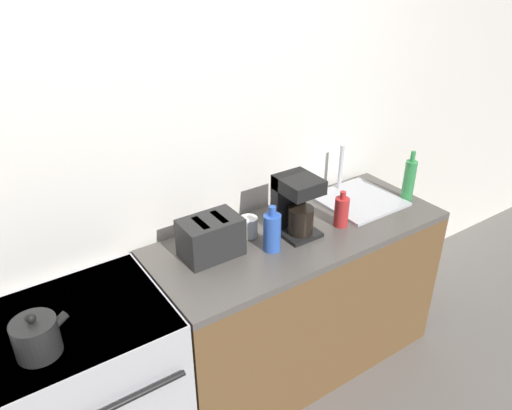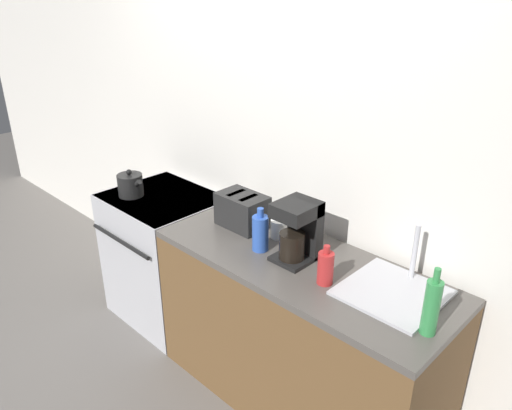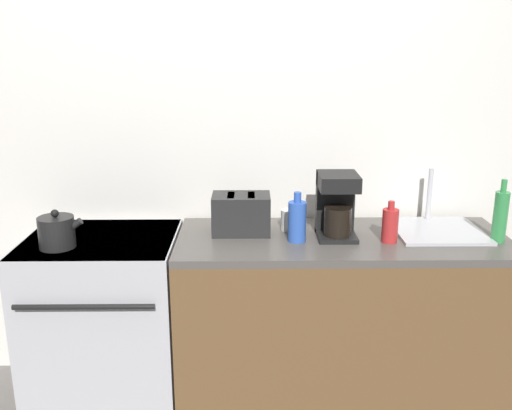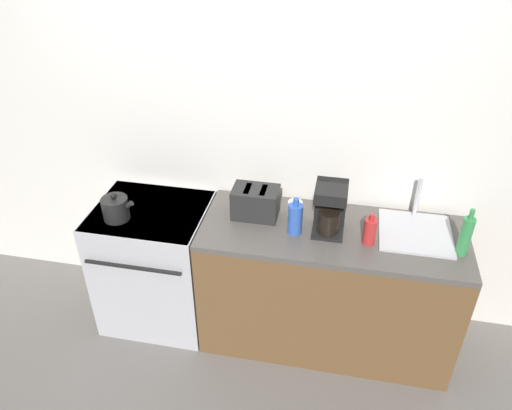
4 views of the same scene
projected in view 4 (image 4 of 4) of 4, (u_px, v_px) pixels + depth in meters
name	position (u px, v px, depth m)	size (l,w,h in m)	color
ground_plane	(233.00, 357.00, 3.25)	(12.00, 12.00, 0.00)	slate
wall_back	(253.00, 132.00, 3.08)	(8.00, 0.05, 2.60)	silver
stove	(157.00, 263.00, 3.34)	(0.71, 0.64, 0.88)	#B7B7BC
counter_block	(327.00, 287.00, 3.17)	(1.56, 0.62, 0.88)	brown
kettle	(116.00, 208.00, 2.99)	(0.20, 0.16, 0.18)	black
toaster	(255.00, 202.00, 3.01)	(0.28, 0.18, 0.19)	black
coffee_maker	(330.00, 206.00, 2.85)	(0.18, 0.21, 0.31)	black
sink_tray	(415.00, 231.00, 2.90)	(0.41, 0.41, 0.28)	#B7B7BC
bottle_red	(370.00, 231.00, 2.79)	(0.07, 0.07, 0.19)	#B72828
bottle_green	(466.00, 236.00, 2.68)	(0.06, 0.06, 0.29)	#338C47
bottle_blue	(295.00, 218.00, 2.86)	(0.08, 0.08, 0.23)	#2D56B7
cup_white	(295.00, 209.00, 3.03)	(0.09, 0.09, 0.10)	white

